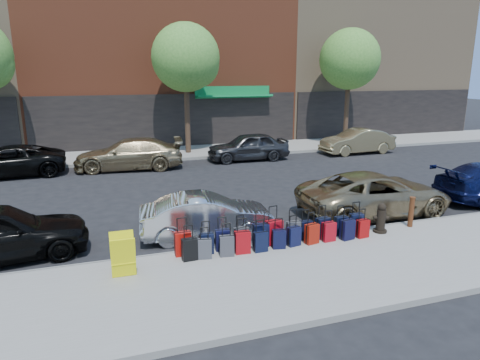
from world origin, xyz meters
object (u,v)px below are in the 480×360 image
object	(u,v)px
car_near_2	(375,194)
display_rack	(123,255)
fire_hydrant	(381,219)
car_far_0	(7,161)
car_far_3	(357,141)
car_far_1	(129,154)
tree_center	(188,59)
bollard	(411,211)
tree_right	(352,61)
suitcase_front_5	(274,232)
car_far_2	(248,147)
car_near_1	(207,216)

from	to	relation	value
car_near_2	display_rack	bearing A→B (deg)	105.07
fire_hydrant	car_far_0	size ratio (longest dim) A/B	0.17
car_near_2	car_far_3	distance (m)	11.51
display_rack	car_far_1	world-z (taller)	car_far_1
tree_center	bollard	world-z (taller)	tree_center
tree_right	display_rack	distance (m)	21.85
bollard	fire_hydrant	bearing A→B (deg)	-175.14
suitcase_front_5	car_far_2	xyz separation A→B (m)	(3.37, 11.75, 0.27)
fire_hydrant	car_near_1	distance (m)	5.11
car_far_0	car_far_3	bearing A→B (deg)	85.85
car_near_1	car_near_2	xyz separation A→B (m)	(5.92, 0.22, 0.09)
tree_right	fire_hydrant	distance (m)	17.15
tree_center	fire_hydrant	distance (m)	15.47
car_far_0	car_far_3	distance (m)	18.73
car_near_1	car_near_2	world-z (taller)	car_near_2
car_near_2	suitcase_front_5	bearing A→B (deg)	110.58
suitcase_front_5	fire_hydrant	distance (m)	3.34
car_far_2	bollard	bearing A→B (deg)	6.81
display_rack	car_near_1	bearing A→B (deg)	39.87
suitcase_front_5	car_near_1	world-z (taller)	car_near_1
car_far_2	car_far_3	bearing A→B (deg)	90.17
fire_hydrant	car_near_2	distance (m)	2.11
car_near_1	car_far_0	size ratio (longest dim) A/B	0.76
car_far_0	car_far_1	bearing A→B (deg)	84.03
car_near_2	car_far_2	world-z (taller)	car_far_2
tree_right	car_far_0	size ratio (longest dim) A/B	1.42
car_far_2	suitcase_front_5	bearing A→B (deg)	-14.58
car_far_0	car_far_1	xyz separation A→B (m)	(5.50, -0.20, 0.05)
suitcase_front_5	car_far_3	bearing A→B (deg)	38.59
car_far_0	bollard	bearing A→B (deg)	44.03
fire_hydrant	car_far_2	size ratio (longest dim) A/B	0.20
suitcase_front_5	car_near_2	bearing A→B (deg)	10.61
fire_hydrant	car_near_2	xyz separation A→B (m)	(1.07, 1.81, 0.17)
bollard	car_far_2	distance (m)	11.86
bollard	car_far_0	distance (m)	17.52
tree_right	car_near_1	bearing A→B (deg)	-134.68
suitcase_front_5	car_far_1	distance (m)	11.88
car_near_1	car_near_2	size ratio (longest dim) A/B	0.74
car_far_0	display_rack	bearing A→B (deg)	16.13
fire_hydrant	display_rack	bearing A→B (deg)	-154.02
tree_right	car_near_1	size ratio (longest dim) A/B	1.87
tree_center	car_far_3	distance (m)	10.94
bollard	car_far_2	xyz separation A→B (m)	(-1.11, 11.81, 0.13)
car_far_2	car_far_3	xyz separation A→B (m)	(6.84, -0.15, -0.03)
car_far_1	display_rack	bearing A→B (deg)	2.23
tree_center	car_far_0	distance (m)	10.66
tree_right	car_near_2	size ratio (longest dim) A/B	1.38
car_near_1	car_far_0	world-z (taller)	car_far_0
tree_right	car_far_0	world-z (taller)	tree_right
bollard	car_far_1	size ratio (longest dim) A/B	0.18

